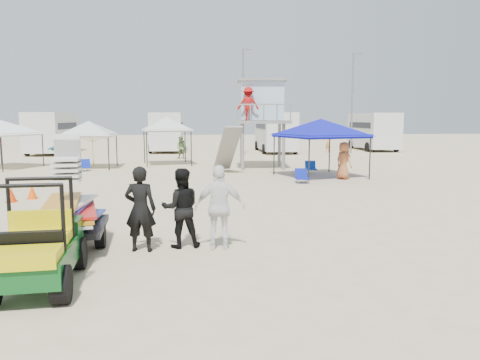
{
  "coord_description": "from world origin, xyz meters",
  "views": [
    {
      "loc": [
        -0.6,
        -8.61,
        2.86
      ],
      "look_at": [
        0.5,
        3.0,
        1.3
      ],
      "focal_mm": 35.0,
      "sensor_mm": 36.0,
      "label": 1
    }
  ],
  "objects": [
    {
      "name": "rv_mid_right",
      "position": [
        6.0,
        29.99,
        1.8
      ],
      "size": [
        2.64,
        7.0,
        3.25
      ],
      "color": "silver",
      "rests_on": "ground"
    },
    {
      "name": "rv_mid_left",
      "position": [
        -3.0,
        31.49,
        1.8
      ],
      "size": [
        2.65,
        6.5,
        3.25
      ],
      "color": "silver",
      "rests_on": "ground"
    },
    {
      "name": "man_left",
      "position": [
        -1.79,
        1.35,
        0.92
      ],
      "size": [
        0.73,
        0.53,
        1.85
      ],
      "primitive_type": "imported",
      "rotation": [
        0.0,
        0.0,
        3.0
      ],
      "color": "black",
      "rests_on": "ground"
    },
    {
      "name": "rv_far_left",
      "position": [
        -12.0,
        29.99,
        1.8
      ],
      "size": [
        2.64,
        6.8,
        3.25
      ],
      "color": "silver",
      "rests_on": "ground"
    },
    {
      "name": "man_right",
      "position": [
        -0.09,
        1.35,
        0.93
      ],
      "size": [
        1.11,
        0.53,
        1.85
      ],
      "primitive_type": "imported",
      "rotation": [
        0.0,
        0.0,
        3.07
      ],
      "color": "white",
      "rests_on": "ground"
    },
    {
      "name": "light_pole_right",
      "position": [
        12.0,
        28.5,
        4.0
      ],
      "size": [
        0.14,
        0.14,
        8.0
      ],
      "primitive_type": "cylinder",
      "color": "slate",
      "rests_on": "ground"
    },
    {
      "name": "surf_trailer",
      "position": [
        -3.31,
        1.65,
        0.9
      ],
      "size": [
        1.52,
        2.56,
        2.21
      ],
      "color": "black",
      "rests_on": "ground"
    },
    {
      "name": "cone_near",
      "position": [
        -6.4,
        8.35,
        0.25
      ],
      "size": [
        0.34,
        0.34,
        0.5
      ],
      "primitive_type": "cone",
      "color": "#F95107",
      "rests_on": "ground"
    },
    {
      "name": "canopy_white_c",
      "position": [
        -2.35,
        20.18,
        2.76
      ],
      "size": [
        3.14,
        3.14,
        3.31
      ],
      "color": "black",
      "rests_on": "ground"
    },
    {
      "name": "beach_chair_c",
      "position": [
        5.32,
        14.99,
        0.31
      ],
      "size": [
        0.57,
        0.61,
        0.64
      ],
      "color": "#1047B2",
      "rests_on": "ground"
    },
    {
      "name": "canopy_blue",
      "position": [
        5.35,
        13.33,
        2.65
      ],
      "size": [
        4.34,
        4.34,
        3.2
      ],
      "color": "black",
      "rests_on": "ground"
    },
    {
      "name": "utility_cart",
      "position": [
        -3.31,
        -0.68,
        0.84
      ],
      "size": [
        1.39,
        2.47,
        1.8
      ],
      "color": "#0B4A18",
      "rests_on": "ground"
    },
    {
      "name": "light_pole_left",
      "position": [
        3.0,
        27.0,
        4.0
      ],
      "size": [
        0.14,
        0.14,
        8.0
      ],
      "primitive_type": "cylinder",
      "color": "slate",
      "rests_on": "ground"
    },
    {
      "name": "beach_chair_a",
      "position": [
        -6.58,
        17.11,
        0.31
      ],
      "size": [
        0.71,
        0.78,
        0.64
      ],
      "color": "#1027B3",
      "rests_on": "ground"
    },
    {
      "name": "umbrella_b",
      "position": [
        -6.59,
        19.49,
        0.95
      ],
      "size": [
        2.95,
        2.95,
        1.9
      ],
      "primitive_type": "imported",
      "rotation": [
        0.0,
        0.0,
        0.73
      ],
      "color": "#F9AC16",
      "rests_on": "ground"
    },
    {
      "name": "canopy_white_a",
      "position": [
        -6.59,
        18.52,
        2.53
      ],
      "size": [
        2.73,
        2.73,
        3.07
      ],
      "color": "black",
      "rests_on": "ground"
    },
    {
      "name": "beach_chair_b",
      "position": [
        4.02,
        11.42,
        0.31
      ],
      "size": [
        0.55,
        0.59,
        0.64
      ],
      "color": "#0E1E9F",
      "rests_on": "ground"
    },
    {
      "name": "cone_far",
      "position": [
        -6.88,
        7.76,
        0.25
      ],
      "size": [
        0.34,
        0.34,
        0.5
      ],
      "primitive_type": "cone",
      "color": "red",
      "rests_on": "ground"
    },
    {
      "name": "rv_far_right",
      "position": [
        15.0,
        31.49,
        1.8
      ],
      "size": [
        2.64,
        6.6,
        3.25
      ],
      "color": "silver",
      "rests_on": "ground"
    },
    {
      "name": "distant_beachgoers",
      "position": [
        -1.74,
        20.12,
        0.88
      ],
      "size": [
        20.08,
        17.56,
        1.86
      ],
      "color": "teal",
      "rests_on": "ground"
    },
    {
      "name": "ground",
      "position": [
        0.0,
        0.0,
        0.0
      ],
      "size": [
        140.0,
        140.0,
        0.0
      ],
      "primitive_type": "plane",
      "color": "beige",
      "rests_on": "ground"
    },
    {
      "name": "man_mid",
      "position": [
        -0.94,
        1.6,
        0.88
      ],
      "size": [
        0.93,
        0.76,
        1.76
      ],
      "primitive_type": "imported",
      "rotation": [
        0.0,
        0.0,
        3.26
      ],
      "color": "black",
      "rests_on": "ground"
    },
    {
      "name": "lifeguard_tower",
      "position": [
        3.03,
        17.77,
        3.62
      ],
      "size": [
        3.27,
        3.27,
        4.86
      ],
      "color": "gray",
      "rests_on": "ground"
    }
  ]
}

